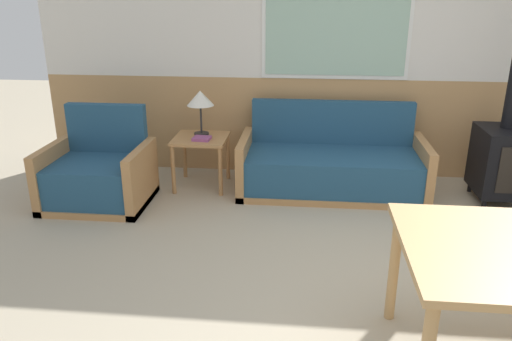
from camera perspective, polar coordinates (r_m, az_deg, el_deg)
name	(u,v)px	position (r m, az deg, el deg)	size (l,w,h in m)	color
ground_plane	(425,322)	(3.34, 18.76, -16.07)	(16.00, 16.00, 0.00)	#B2A58C
wall_back	(382,47)	(5.34, 14.22, 13.57)	(7.20, 0.09, 2.70)	tan
couch	(331,167)	(5.01, 8.61, 0.42)	(1.81, 0.83, 0.85)	#B27F4C
armchair	(99,176)	(4.89, -17.54, -0.62)	(0.93, 0.77, 0.88)	#B27F4C
side_table	(201,145)	(5.05, -6.32, 2.87)	(0.53, 0.53, 0.52)	#B27F4C
table_lamp	(200,100)	(5.02, -6.38, 8.04)	(0.27, 0.27, 0.45)	#262628
book_stack	(202,139)	(4.92, -6.22, 3.66)	(0.18, 0.16, 0.03)	#994C84
wood_stove	(508,141)	(5.15, 26.84, 2.99)	(0.51, 0.56, 2.44)	black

